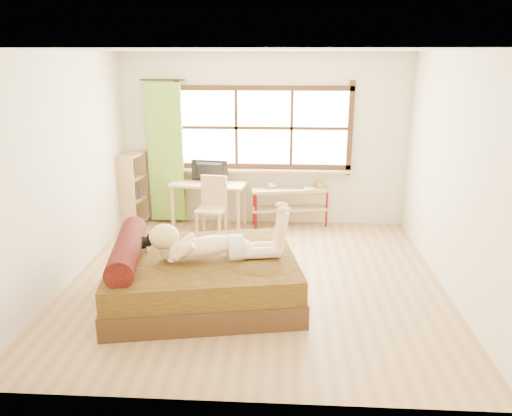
# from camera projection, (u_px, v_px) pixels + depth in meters

# --- Properties ---
(floor) EXTENTS (4.50, 4.50, 0.00)m
(floor) POSITION_uv_depth(u_px,v_px,m) (255.00, 280.00, 6.13)
(floor) COLOR #9E754C
(floor) RESTS_ON ground
(ceiling) EXTENTS (4.50, 4.50, 0.00)m
(ceiling) POSITION_uv_depth(u_px,v_px,m) (255.00, 50.00, 5.33)
(ceiling) COLOR white
(ceiling) RESTS_ON wall_back
(wall_back) EXTENTS (4.50, 0.00, 4.50)m
(wall_back) POSITION_uv_depth(u_px,v_px,m) (264.00, 140.00, 7.88)
(wall_back) COLOR silver
(wall_back) RESTS_ON floor
(wall_front) EXTENTS (4.50, 0.00, 4.50)m
(wall_front) POSITION_uv_depth(u_px,v_px,m) (236.00, 244.00, 3.59)
(wall_front) COLOR silver
(wall_front) RESTS_ON floor
(wall_left) EXTENTS (0.00, 4.50, 4.50)m
(wall_left) POSITION_uv_depth(u_px,v_px,m) (64.00, 170.00, 5.86)
(wall_left) COLOR silver
(wall_left) RESTS_ON floor
(wall_right) EXTENTS (0.00, 4.50, 4.50)m
(wall_right) POSITION_uv_depth(u_px,v_px,m) (455.00, 176.00, 5.61)
(wall_right) COLOR silver
(wall_right) RESTS_ON floor
(window) EXTENTS (2.80, 0.16, 1.46)m
(window) POSITION_uv_depth(u_px,v_px,m) (264.00, 131.00, 7.80)
(window) COLOR #FFEDBF
(window) RESTS_ON wall_back
(curtain) EXTENTS (0.55, 0.10, 2.20)m
(curtain) POSITION_uv_depth(u_px,v_px,m) (166.00, 153.00, 7.91)
(curtain) COLOR olive
(curtain) RESTS_ON wall_back
(bed) EXTENTS (2.33, 2.00, 0.79)m
(bed) POSITION_uv_depth(u_px,v_px,m) (199.00, 276.00, 5.59)
(bed) COLOR #331C0F
(bed) RESTS_ON floor
(woman) EXTENTS (1.50, 0.67, 0.62)m
(woman) POSITION_uv_depth(u_px,v_px,m) (215.00, 232.00, 5.37)
(woman) COLOR beige
(woman) RESTS_ON bed
(kitten) EXTENTS (0.33, 0.18, 0.25)m
(kitten) POSITION_uv_depth(u_px,v_px,m) (140.00, 241.00, 5.62)
(kitten) COLOR black
(kitten) RESTS_ON bed
(desk) EXTENTS (1.22, 0.70, 0.72)m
(desk) POSITION_uv_depth(u_px,v_px,m) (209.00, 189.00, 7.85)
(desk) COLOR tan
(desk) RESTS_ON floor
(monitor) EXTENTS (0.60, 0.16, 0.34)m
(monitor) POSITION_uv_depth(u_px,v_px,m) (209.00, 171.00, 7.82)
(monitor) COLOR black
(monitor) RESTS_ON desk
(chair) EXTENTS (0.46, 0.46, 0.91)m
(chair) POSITION_uv_depth(u_px,v_px,m) (213.00, 203.00, 7.53)
(chair) COLOR tan
(chair) RESTS_ON floor
(pipe_shelf) EXTENTS (1.27, 0.52, 0.70)m
(pipe_shelf) POSITION_uv_depth(u_px,v_px,m) (291.00, 198.00, 7.95)
(pipe_shelf) COLOR tan
(pipe_shelf) RESTS_ON floor
(cup) EXTENTS (0.14, 0.14, 0.10)m
(cup) POSITION_uv_depth(u_px,v_px,m) (272.00, 185.00, 7.90)
(cup) COLOR gray
(cup) RESTS_ON pipe_shelf
(book) EXTENTS (0.21, 0.26, 0.02)m
(book) POSITION_uv_depth(u_px,v_px,m) (303.00, 188.00, 7.88)
(book) COLOR gray
(book) RESTS_ON pipe_shelf
(bookshelf) EXTENTS (0.37, 0.55, 1.17)m
(bookshelf) POSITION_uv_depth(u_px,v_px,m) (133.00, 189.00, 7.97)
(bookshelf) COLOR tan
(bookshelf) RESTS_ON floor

